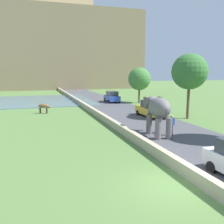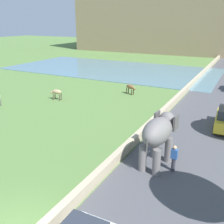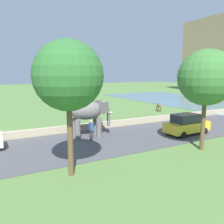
{
  "view_description": "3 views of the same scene",
  "coord_description": "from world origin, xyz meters",
  "px_view_note": "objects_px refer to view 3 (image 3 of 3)",
  "views": [
    {
      "loc": [
        -5.52,
        -8.93,
        4.89
      ],
      "look_at": [
        1.11,
        11.8,
        1.36
      ],
      "focal_mm": 40.27,
      "sensor_mm": 36.0,
      "label": 1
    },
    {
      "loc": [
        7.35,
        -5.36,
        8.08
      ],
      "look_at": [
        -1.54,
        11.54,
        1.32
      ],
      "focal_mm": 41.46,
      "sensor_mm": 36.0,
      "label": 2
    },
    {
      "loc": [
        20.06,
        1.09,
        5.05
      ],
      "look_at": [
        -0.26,
        11.79,
        1.23
      ],
      "focal_mm": 35.91,
      "sensor_mm": 36.0,
      "label": 3
    }
  ],
  "objects_px": {
    "cow_tan": "(103,103)",
    "cow_brown": "(159,105)",
    "car_yellow": "(186,124)",
    "person_beside_elephant": "(91,130)",
    "cow_white": "(68,102)",
    "elephant": "(89,113)"
  },
  "relations": [
    {
      "from": "cow_tan",
      "to": "cow_brown",
      "type": "xyz_separation_m",
      "value": [
        6.11,
        5.74,
        0.0
      ]
    },
    {
      "from": "car_yellow",
      "to": "person_beside_elephant",
      "type": "bearing_deg",
      "value": -104.83
    },
    {
      "from": "car_yellow",
      "to": "cow_white",
      "type": "height_order",
      "value": "car_yellow"
    },
    {
      "from": "car_yellow",
      "to": "cow_white",
      "type": "relative_size",
      "value": 3.09
    },
    {
      "from": "car_yellow",
      "to": "cow_brown",
      "type": "xyz_separation_m",
      "value": [
        -10.86,
        5.97,
        -0.06
      ]
    },
    {
      "from": "cow_tan",
      "to": "cow_brown",
      "type": "relative_size",
      "value": 0.99
    },
    {
      "from": "elephant",
      "to": "cow_tan",
      "type": "bearing_deg",
      "value": 150.56
    },
    {
      "from": "person_beside_elephant",
      "to": "car_yellow",
      "type": "bearing_deg",
      "value": 75.17
    },
    {
      "from": "person_beside_elephant",
      "to": "cow_white",
      "type": "relative_size",
      "value": 1.24
    },
    {
      "from": "person_beside_elephant",
      "to": "elephant",
      "type": "bearing_deg",
      "value": 163.96
    },
    {
      "from": "elephant",
      "to": "person_beside_elephant",
      "type": "height_order",
      "value": "elephant"
    },
    {
      "from": "elephant",
      "to": "car_yellow",
      "type": "bearing_deg",
      "value": 67.53
    },
    {
      "from": "elephant",
      "to": "cow_tan",
      "type": "relative_size",
      "value": 2.5
    },
    {
      "from": "cow_brown",
      "to": "cow_tan",
      "type": "bearing_deg",
      "value": -136.79
    },
    {
      "from": "person_beside_elephant",
      "to": "car_yellow",
      "type": "xyz_separation_m",
      "value": [
        2.09,
        7.87,
        0.03
      ]
    },
    {
      "from": "elephant",
      "to": "cow_brown",
      "type": "bearing_deg",
      "value": 119.69
    },
    {
      "from": "elephant",
      "to": "cow_tan",
      "type": "height_order",
      "value": "elephant"
    },
    {
      "from": "car_yellow",
      "to": "cow_tan",
      "type": "relative_size",
      "value": 2.89
    },
    {
      "from": "cow_white",
      "to": "cow_brown",
      "type": "bearing_deg",
      "value": 44.56
    },
    {
      "from": "elephant",
      "to": "car_yellow",
      "type": "xyz_separation_m",
      "value": [
        3.13,
        7.57,
        -1.14
      ]
    },
    {
      "from": "person_beside_elephant",
      "to": "cow_white",
      "type": "bearing_deg",
      "value": 168.35
    },
    {
      "from": "car_yellow",
      "to": "cow_tan",
      "type": "height_order",
      "value": "car_yellow"
    }
  ]
}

